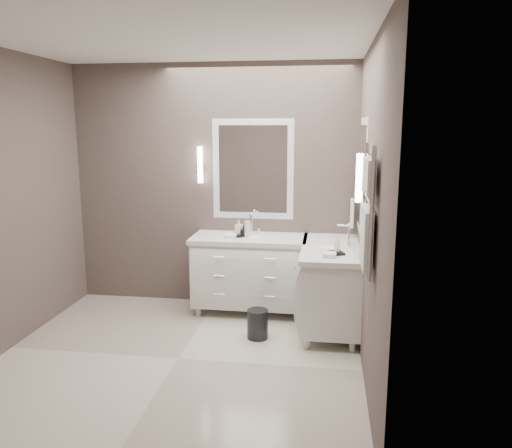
# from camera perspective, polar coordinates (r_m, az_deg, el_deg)

# --- Properties ---
(floor) EXTENTS (3.20, 3.00, 0.01)m
(floor) POSITION_cam_1_polar(r_m,az_deg,el_deg) (4.62, -8.87, -15.00)
(floor) COLOR beige
(floor) RESTS_ON ground
(ceiling) EXTENTS (3.20, 3.00, 0.01)m
(ceiling) POSITION_cam_1_polar(r_m,az_deg,el_deg) (4.21, -10.05, 20.33)
(ceiling) COLOR white
(ceiling) RESTS_ON wall_back
(wall_back) EXTENTS (3.20, 0.01, 2.70)m
(wall_back) POSITION_cam_1_polar(r_m,az_deg,el_deg) (5.65, -4.87, 4.28)
(wall_back) COLOR #4C413D
(wall_back) RESTS_ON floor
(wall_front) EXTENTS (3.20, 0.01, 2.70)m
(wall_front) POSITION_cam_1_polar(r_m,az_deg,el_deg) (2.84, -18.51, -3.15)
(wall_front) COLOR #4C413D
(wall_front) RESTS_ON floor
(wall_right) EXTENTS (0.01, 3.00, 2.70)m
(wall_right) POSITION_cam_1_polar(r_m,az_deg,el_deg) (4.03, 12.92, 1.27)
(wall_right) COLOR #4C413D
(wall_right) RESTS_ON floor
(vanity_back) EXTENTS (1.24, 0.59, 0.97)m
(vanity_back) POSITION_cam_1_polar(r_m,az_deg,el_deg) (5.47, -0.75, -5.17)
(vanity_back) COLOR white
(vanity_back) RESTS_ON floor
(vanity_right) EXTENTS (0.59, 1.24, 0.97)m
(vanity_right) POSITION_cam_1_polar(r_m,az_deg,el_deg) (5.10, 8.51, -6.52)
(vanity_right) COLOR white
(vanity_right) RESTS_ON floor
(mirror_back) EXTENTS (0.90, 0.02, 1.10)m
(mirror_back) POSITION_cam_1_polar(r_m,az_deg,el_deg) (5.53, -0.36, 6.26)
(mirror_back) COLOR white
(mirror_back) RESTS_ON wall_back
(mirror_right) EXTENTS (0.02, 0.90, 1.10)m
(mirror_right) POSITION_cam_1_polar(r_m,az_deg,el_deg) (4.79, 12.04, 5.26)
(mirror_right) COLOR white
(mirror_right) RESTS_ON wall_right
(sconce_back) EXTENTS (0.06, 0.06, 0.40)m
(sconce_back) POSITION_cam_1_polar(r_m,az_deg,el_deg) (5.58, -6.40, 6.67)
(sconce_back) COLOR white
(sconce_back) RESTS_ON wall_back
(sconce_right) EXTENTS (0.06, 0.06, 0.40)m
(sconce_right) POSITION_cam_1_polar(r_m,az_deg,el_deg) (4.21, 11.73, 5.07)
(sconce_right) COLOR white
(sconce_right) RESTS_ON wall_right
(towel_bar_corner) EXTENTS (0.03, 0.22, 0.30)m
(towel_bar_corner) POSITION_cam_1_polar(r_m,az_deg,el_deg) (5.40, 10.91, 1.30)
(towel_bar_corner) COLOR white
(towel_bar_corner) RESTS_ON wall_right
(towel_ladder) EXTENTS (0.06, 0.58, 0.90)m
(towel_ladder) POSITION_cam_1_polar(r_m,az_deg,el_deg) (3.63, 12.60, 0.88)
(towel_ladder) COLOR white
(towel_ladder) RESTS_ON wall_right
(waste_bin) EXTENTS (0.25, 0.25, 0.28)m
(waste_bin) POSITION_cam_1_polar(r_m,az_deg,el_deg) (4.91, 0.18, -11.35)
(waste_bin) COLOR black
(waste_bin) RESTS_ON floor
(amenity_tray_back) EXTENTS (0.20, 0.16, 0.03)m
(amenity_tray_back) POSITION_cam_1_polar(r_m,az_deg,el_deg) (5.37, -1.69, -1.30)
(amenity_tray_back) COLOR black
(amenity_tray_back) RESTS_ON vanity_back
(amenity_tray_right) EXTENTS (0.15, 0.18, 0.02)m
(amenity_tray_right) POSITION_cam_1_polar(r_m,az_deg,el_deg) (4.71, 9.23, -3.27)
(amenity_tray_right) COLOR black
(amenity_tray_right) RESTS_ON vanity_right
(water_bottle) EXTENTS (0.06, 0.06, 0.18)m
(water_bottle) POSITION_cam_1_polar(r_m,az_deg,el_deg) (5.30, -0.98, -0.62)
(water_bottle) COLOR silver
(water_bottle) RESTS_ON vanity_back
(soap_bottle_a) EXTENTS (0.08, 0.09, 0.15)m
(soap_bottle_a) POSITION_cam_1_polar(r_m,az_deg,el_deg) (5.38, -1.98, -0.34)
(soap_bottle_a) COLOR white
(soap_bottle_a) RESTS_ON amenity_tray_back
(soap_bottle_b) EXTENTS (0.08, 0.08, 0.10)m
(soap_bottle_b) POSITION_cam_1_polar(r_m,az_deg,el_deg) (5.33, -1.43, -0.72)
(soap_bottle_b) COLOR black
(soap_bottle_b) RESTS_ON amenity_tray_back
(soap_bottle_c) EXTENTS (0.07, 0.07, 0.15)m
(soap_bottle_c) POSITION_cam_1_polar(r_m,az_deg,el_deg) (4.69, 9.26, -2.24)
(soap_bottle_c) COLOR white
(soap_bottle_c) RESTS_ON amenity_tray_right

